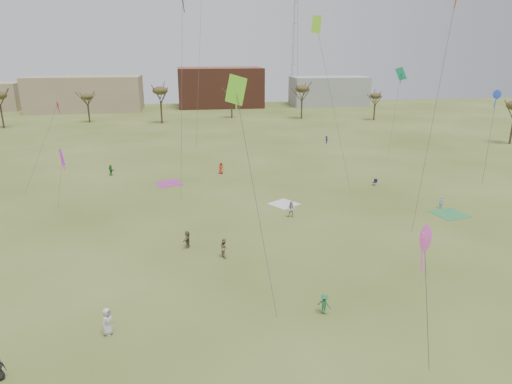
{
  "coord_description": "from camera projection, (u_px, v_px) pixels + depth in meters",
  "views": [
    {
      "loc": [
        -5.74,
        -25.68,
        17.69
      ],
      "look_at": [
        0.0,
        12.0,
        5.5
      ],
      "focal_mm": 31.57,
      "sensor_mm": 36.0,
      "label": 1
    }
  ],
  "objects": [
    {
      "name": "building_tan",
      "position": [
        86.0,
        94.0,
        132.12
      ],
      "size": [
        32.0,
        14.0,
        10.0
      ],
      "primitive_type": "cube",
      "color": "#937F60",
      "rests_on": "ground"
    },
    {
      "name": "kites_aloft",
      "position": [
        222.0,
        20.0,
        51.12
      ],
      "size": [
        57.44,
        62.01,
        27.78
      ],
      "color": "red",
      "rests_on": "ground"
    },
    {
      "name": "spectator_fore_c",
      "position": [
        187.0,
        239.0,
        41.71
      ],
      "size": [
        0.83,
        1.59,
        1.64
      ],
      "primitive_type": "imported",
      "rotation": [
        0.0,
        0.0,
        4.47
      ],
      "color": "brown",
      "rests_on": "ground"
    },
    {
      "name": "spectator_mid_e",
      "position": [
        291.0,
        209.0,
        49.2
      ],
      "size": [
        1.1,
        1.02,
        1.83
      ],
      "primitive_type": "imported",
      "rotation": [
        0.0,
        0.0,
        5.82
      ],
      "color": "#BABABA",
      "rests_on": "ground"
    },
    {
      "name": "flyer_mid_c",
      "position": [
        441.0,
        202.0,
        51.96
      ],
      "size": [
        0.55,
        0.39,
        1.42
      ],
      "primitive_type": "imported",
      "rotation": [
        0.0,
        0.0,
        3.24
      ],
      "color": "#7EA9D2",
      "rests_on": "ground"
    },
    {
      "name": "spectator_fore_b",
      "position": [
        224.0,
        248.0,
        39.77
      ],
      "size": [
        0.84,
        0.98,
        1.75
      ],
      "primitive_type": "imported",
      "rotation": [
        0.0,
        0.0,
        1.81
      ],
      "color": "#8C7859",
      "rests_on": "ground"
    },
    {
      "name": "flyer_near_left",
      "position": [
        108.0,
        321.0,
        28.93
      ],
      "size": [
        0.98,
        1.09,
        1.87
      ],
      "primitive_type": "imported",
      "rotation": [
        0.0,
        0.0,
        1.04
      ],
      "color": "beige",
      "rests_on": "ground"
    },
    {
      "name": "blanket_plum",
      "position": [
        169.0,
        183.0,
        61.72
      ],
      "size": [
        4.21,
        4.21,
        0.03
      ],
      "primitive_type": "cube",
      "rotation": [
        0.0,
        0.0,
        0.37
      ],
      "color": "#A5338E",
      "rests_on": "ground"
    },
    {
      "name": "flyer_far_c",
      "position": [
        326.0,
        140.0,
        87.44
      ],
      "size": [
        0.72,
        1.05,
        1.49
      ],
      "primitive_type": "imported",
      "rotation": [
        0.0,
        0.0,
        4.9
      ],
      "color": "navy",
      "rests_on": "ground"
    },
    {
      "name": "tree_line",
      "position": [
        199.0,
        97.0,
        102.32
      ],
      "size": [
        117.44,
        49.32,
        8.91
      ],
      "color": "#3A2B1E",
      "rests_on": "ground"
    },
    {
      "name": "building_brick",
      "position": [
        220.0,
        87.0,
        142.27
      ],
      "size": [
        26.0,
        16.0,
        12.0
      ],
      "primitive_type": "cube",
      "color": "brown",
      "rests_on": "ground"
    },
    {
      "name": "flyer_far_b",
      "position": [
        221.0,
        168.0,
        66.28
      ],
      "size": [
        1.01,
        0.89,
        1.74
      ],
      "primitive_type": "imported",
      "rotation": [
        0.0,
        0.0,
        0.5
      ],
      "color": "#BB3520",
      "rests_on": "ground"
    },
    {
      "name": "building_grey",
      "position": [
        329.0,
        91.0,
        145.87
      ],
      "size": [
        24.0,
        12.0,
        9.0
      ],
      "primitive_type": "cube",
      "color": "gray",
      "rests_on": "ground"
    },
    {
      "name": "camp_chair_right",
      "position": [
        375.0,
        183.0,
        60.82
      ],
      "size": [
        0.74,
        0.73,
        0.87
      ],
      "rotation": [
        0.0,
        0.0,
        5.35
      ],
      "color": "#151232",
      "rests_on": "ground"
    },
    {
      "name": "blanket_olive",
      "position": [
        450.0,
        214.0,
        50.26
      ],
      "size": [
        3.88,
        3.88,
        0.03
      ],
      "primitive_type": "cube",
      "rotation": [
        0.0,
        0.0,
        1.77
      ],
      "color": "#2F8347",
      "rests_on": "ground"
    },
    {
      "name": "flyer_far_a",
      "position": [
        111.0,
        170.0,
        65.47
      ],
      "size": [
        1.27,
        1.43,
        1.57
      ],
      "primitive_type": "imported",
      "rotation": [
        0.0,
        0.0,
        2.24
      ],
      "color": "#26742D",
      "rests_on": "ground"
    },
    {
      "name": "ground",
      "position": [
        283.0,
        323.0,
        30.39
      ],
      "size": [
        260.0,
        260.0,
        0.0
      ],
      "primitive_type": "plane",
      "color": "#425219",
      "rests_on": "ground"
    },
    {
      "name": "blanket_cream",
      "position": [
        284.0,
        204.0,
        53.57
      ],
      "size": [
        4.06,
        4.06,
        0.03
      ],
      "primitive_type": "cube",
      "rotation": [
        0.0,
        0.0,
        2.16
      ],
      "color": "silver",
      "rests_on": "ground"
    },
    {
      "name": "radio_tower",
      "position": [
        295.0,
        44.0,
        146.54
      ],
      "size": [
        1.51,
        1.72,
        41.0
      ],
      "color": "#9EA3A8",
      "rests_on": "ground"
    },
    {
      "name": "flyer_near_center",
      "position": [
        324.0,
        304.0,
        31.24
      ],
      "size": [
        1.1,
        1.05,
        1.5
      ],
      "primitive_type": "imported",
      "rotation": [
        0.0,
        0.0,
        2.45
      ],
      "color": "#246D41",
      "rests_on": "ground"
    }
  ]
}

